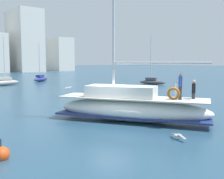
# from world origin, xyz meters

# --- Properties ---
(ground_plane) EXTENTS (400.00, 400.00, 0.00)m
(ground_plane) POSITION_xyz_m (0.00, 0.00, 0.00)
(ground_plane) COLOR #284C66
(main_sailboat) EXTENTS (7.20, 9.38, 12.55)m
(main_sailboat) POSITION_xyz_m (1.14, -0.47, 0.91)
(main_sailboat) COLOR white
(main_sailboat) RESTS_ON ground
(moored_sloop_far) EXTENTS (2.78, 4.32, 7.65)m
(moored_sloop_far) POSITION_xyz_m (21.52, 17.09, 0.52)
(moored_sloop_far) COLOR #4C4C51
(moored_sloop_far) RESTS_ON ground
(moored_catamaran) EXTENTS (4.58, 4.20, 6.93)m
(moored_catamaran) POSITION_xyz_m (10.30, 34.44, 0.54)
(moored_catamaran) COLOR navy
(moored_catamaran) RESTS_ON ground
(moored_cutter_left) EXTENTS (5.46, 2.47, 7.39)m
(moored_cutter_left) POSITION_xyz_m (2.19, 29.70, 0.56)
(moored_cutter_left) COLOR #B7B2A8
(moored_cutter_left) RESTS_ON ground
(seagull) EXTENTS (0.50, 1.08, 0.17)m
(seagull) POSITION_xyz_m (0.20, -4.87, 0.21)
(seagull) COLOR silver
(seagull) RESTS_ON ground
(mooring_buoy) EXTENTS (0.62, 0.62, 0.91)m
(mooring_buoy) POSITION_xyz_m (-7.13, -2.37, 0.19)
(mooring_buoy) COLOR #EA4C19
(mooring_buoy) RESTS_ON ground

